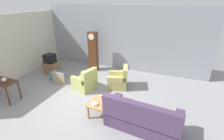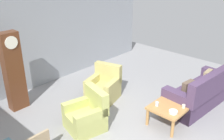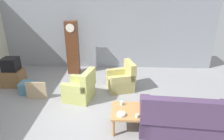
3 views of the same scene
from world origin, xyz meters
name	(u,v)px [view 3 (image 3 of 3)]	position (x,y,z in m)	size (l,w,h in m)	color
ground_plane	(100,117)	(0.00, 0.00, 0.00)	(10.40, 10.40, 0.00)	gray
garage_door_wall	(108,28)	(0.00, 3.60, 1.60)	(8.40, 0.16, 3.20)	gray
couch_floral	(187,120)	(2.01, -0.52, 0.35)	(2.17, 1.05, 1.04)	#4C3856
armchair_olive_near	(80,90)	(-0.66, 0.90, 0.31)	(0.94, 0.92, 0.92)	#B7BC66
armchair_olive_far	(122,80)	(0.56, 1.58, 0.31)	(0.97, 0.95, 0.92)	tan
coffee_table_wood	(132,113)	(0.79, -0.35, 0.40)	(0.96, 0.76, 0.47)	#B27F47
grandfather_clock	(73,48)	(-1.27, 2.85, 1.00)	(0.44, 0.30, 1.99)	#562D19
tv_stand_cabinet	(13,78)	(-3.08, 1.70, 0.28)	(0.68, 0.52, 0.56)	brown
tv_crt	(11,64)	(-3.08, 1.70, 0.77)	(0.48, 0.44, 0.42)	black
framed_picture_leaning	(36,91)	(-1.97, 0.86, 0.27)	(0.60, 0.05, 0.54)	tan
storage_box_blue	(27,87)	(-2.41, 1.21, 0.18)	(0.39, 0.40, 0.37)	teal
cup_white_porcelain	(145,113)	(1.08, -0.49, 0.50)	(0.07, 0.07, 0.07)	white
cup_blue_rimmed	(122,103)	(0.55, -0.13, 0.52)	(0.08, 0.08, 0.10)	silver
cup_cream_tall	(137,116)	(0.88, -0.62, 0.51)	(0.07, 0.07, 0.08)	beige
bowl_white_stacked	(121,114)	(0.54, -0.56, 0.50)	(0.19, 0.19, 0.06)	white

